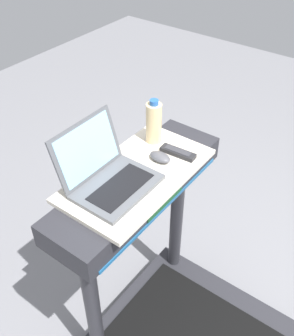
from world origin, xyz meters
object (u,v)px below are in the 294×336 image
object	(u,v)px
water_bottle	(154,122)
tv_remote	(178,152)
computer_mouse	(160,157)
laptop	(108,174)

from	to	relation	value
water_bottle	tv_remote	size ratio (longest dim) A/B	1.29
computer_mouse	tv_remote	world-z (taller)	computer_mouse
water_bottle	computer_mouse	bearing A→B (deg)	-133.25
computer_mouse	water_bottle	world-z (taller)	water_bottle
laptop	tv_remote	bearing A→B (deg)	-16.23
computer_mouse	tv_remote	xyz separation A→B (m)	(0.08, -0.04, -0.01)
tv_remote	water_bottle	bearing A→B (deg)	81.79
tv_remote	computer_mouse	bearing A→B (deg)	154.08
laptop	water_bottle	size ratio (longest dim) A/B	1.56
water_bottle	tv_remote	xyz separation A→B (m)	(-0.02, -0.15, -0.09)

